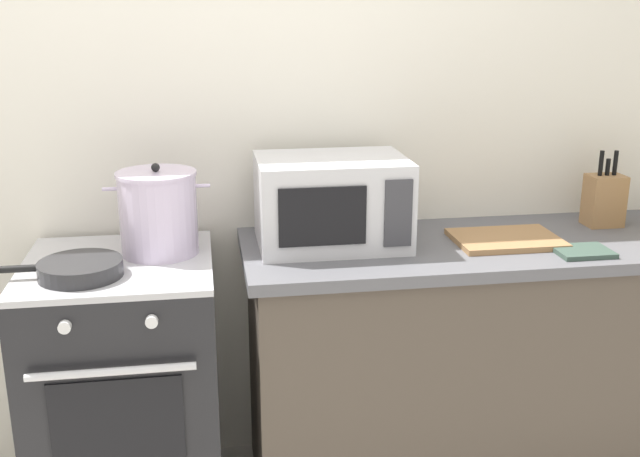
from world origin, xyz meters
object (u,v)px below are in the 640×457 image
cutting_board (506,239)px  oven_mitt (583,251)px  stock_pot (158,213)px  frying_pan (78,269)px  stove (128,390)px  knife_block (604,200)px  microwave (331,201)px

cutting_board → oven_mitt: cutting_board is taller
stock_pot → frying_pan: stock_pot is taller
stove → oven_mitt: oven_mitt is taller
stove → knife_block: 1.84m
microwave → oven_mitt: size_ratio=2.78×
stock_pot → knife_block: size_ratio=1.21×
knife_block → microwave: bearing=-176.6°
stock_pot → microwave: 0.58m
stove → oven_mitt: (1.51, -0.16, 0.47)m
frying_pan → knife_block: bearing=8.1°
frying_pan → microwave: microwave is taller
knife_block → oven_mitt: size_ratio=1.57×
frying_pan → microwave: 0.84m
stove → microwave: (0.71, 0.08, 0.61)m
cutting_board → knife_block: bearing=17.9°
cutting_board → oven_mitt: 0.26m
stock_pot → frying_pan: (-0.24, -0.19, -0.11)m
stock_pot → knife_block: stock_pot is taller
stove → frying_pan: frying_pan is taller
frying_pan → microwave: (0.81, 0.20, 0.12)m
frying_pan → oven_mitt: bearing=-1.4°
microwave → knife_block: (1.03, 0.06, -0.05)m
stock_pot → knife_block: 1.61m
stove → cutting_board: 1.39m
stock_pot → knife_block: (1.61, 0.07, -0.04)m
stove → oven_mitt: 1.59m
cutting_board → microwave: bearing=172.6°
knife_block → oven_mitt: (-0.23, -0.30, -0.09)m
microwave → cutting_board: bearing=-7.4°
stove → microwave: bearing=6.4°
stove → microwave: size_ratio=1.84×
cutting_board → oven_mitt: bearing=-38.6°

